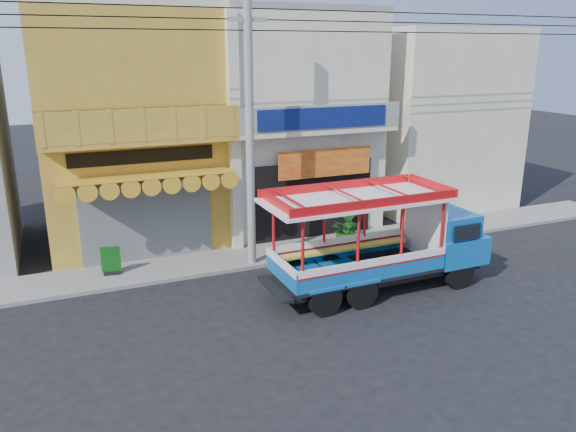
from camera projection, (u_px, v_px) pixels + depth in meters
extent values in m
plane|color=black|center=(325.00, 301.00, 15.74)|extent=(90.00, 90.00, 0.00)
cube|color=slate|center=(273.00, 253.00, 19.25)|extent=(30.00, 2.00, 0.12)
cube|color=#B87F28|center=(128.00, 130.00, 20.16)|extent=(6.00, 6.00, 8.00)
cube|color=#595B5E|center=(147.00, 221.00, 18.24)|extent=(4.20, 0.10, 2.60)
cube|color=gold|center=(147.00, 176.00, 17.12)|extent=(5.20, 1.50, 0.31)
cube|color=#B87F28|center=(143.00, 142.00, 17.19)|extent=(6.00, 0.70, 0.18)
cube|color=#B87F28|center=(143.00, 125.00, 16.77)|extent=(6.00, 0.12, 0.95)
cube|color=black|center=(142.00, 156.00, 17.62)|extent=(4.50, 0.04, 0.45)
cube|color=beige|center=(118.00, 8.00, 18.98)|extent=(6.00, 6.00, 0.24)
cube|color=beige|center=(282.00, 121.00, 22.40)|extent=(6.00, 6.00, 8.00)
cube|color=black|center=(314.00, 200.00, 20.45)|extent=(4.60, 0.12, 2.80)
cube|color=gold|center=(325.00, 163.00, 19.91)|extent=(3.60, 0.05, 1.00)
cube|color=beige|center=(319.00, 131.00, 19.43)|extent=(6.00, 0.70, 0.18)
cube|color=gray|center=(323.00, 118.00, 19.02)|extent=(6.00, 0.12, 0.85)
cube|color=navy|center=(324.00, 118.00, 18.96)|extent=(4.80, 0.06, 0.70)
cube|color=gray|center=(282.00, 12.00, 21.22)|extent=(6.00, 6.00, 0.24)
cube|color=beige|center=(234.00, 137.00, 18.50)|extent=(0.35, 0.30, 8.00)
cube|color=beige|center=(427.00, 118.00, 25.06)|extent=(6.00, 6.00, 7.60)
cylinder|color=gray|center=(250.00, 127.00, 16.99)|extent=(0.26, 0.26, 9.00)
cube|color=gray|center=(247.00, 19.00, 16.10)|extent=(1.20, 0.12, 0.12)
cylinder|color=black|center=(280.00, 31.00, 16.56)|extent=(28.00, 0.04, 0.04)
cylinder|color=black|center=(280.00, 20.00, 16.47)|extent=(28.00, 0.04, 0.04)
cylinder|color=black|center=(280.00, 9.00, 16.39)|extent=(28.00, 0.04, 0.04)
cylinder|color=black|center=(459.00, 273.00, 16.47)|extent=(0.93, 0.27, 0.92)
cylinder|color=black|center=(422.00, 254.00, 18.01)|extent=(0.93, 0.27, 0.92)
cylinder|color=black|center=(361.00, 292.00, 15.19)|extent=(0.93, 0.27, 0.92)
cylinder|color=black|center=(331.00, 270.00, 16.73)|extent=(0.93, 0.27, 0.92)
cylinder|color=black|center=(325.00, 299.00, 14.76)|extent=(0.93, 0.27, 0.92)
cylinder|color=black|center=(297.00, 276.00, 16.30)|extent=(0.93, 0.27, 0.92)
cube|color=black|center=(379.00, 272.00, 16.36)|extent=(6.23, 1.62, 0.26)
cube|color=blue|center=(446.00, 244.00, 17.14)|extent=(1.69, 2.06, 0.83)
cube|color=blue|center=(445.00, 221.00, 16.88)|extent=(1.32, 1.89, 0.69)
cube|color=black|center=(461.00, 220.00, 17.14)|extent=(0.08, 1.63, 0.51)
cube|color=black|center=(356.00, 270.00, 16.01)|extent=(4.60, 2.10, 0.11)
cube|color=blue|center=(375.00, 271.00, 15.06)|extent=(4.57, 0.14, 0.55)
cube|color=white|center=(376.00, 262.00, 14.99)|extent=(4.57, 0.15, 0.20)
cube|color=blue|center=(340.00, 248.00, 16.78)|extent=(4.57, 0.14, 0.55)
cube|color=white|center=(340.00, 240.00, 16.71)|extent=(4.57, 0.15, 0.20)
cylinder|color=red|center=(303.00, 246.00, 13.96)|extent=(0.08, 0.08, 1.48)
cylinder|color=red|center=(273.00, 225.00, 15.64)|extent=(0.08, 0.08, 1.48)
cube|color=white|center=(425.00, 225.00, 16.60)|extent=(0.10, 1.87, 2.08)
cube|color=white|center=(356.00, 200.00, 15.38)|extent=(5.16, 2.34, 0.09)
cube|color=red|center=(356.00, 194.00, 15.33)|extent=(4.98, 2.25, 0.24)
cube|color=black|center=(112.00, 273.00, 17.30)|extent=(0.52, 0.33, 0.09)
cube|color=#0D4A10|center=(111.00, 259.00, 17.17)|extent=(0.58, 0.15, 0.80)
imported|color=#185016|center=(344.00, 229.00, 19.78)|extent=(1.25, 1.30, 1.11)
imported|color=#185016|center=(349.00, 222.00, 20.60)|extent=(0.65, 0.73, 1.13)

